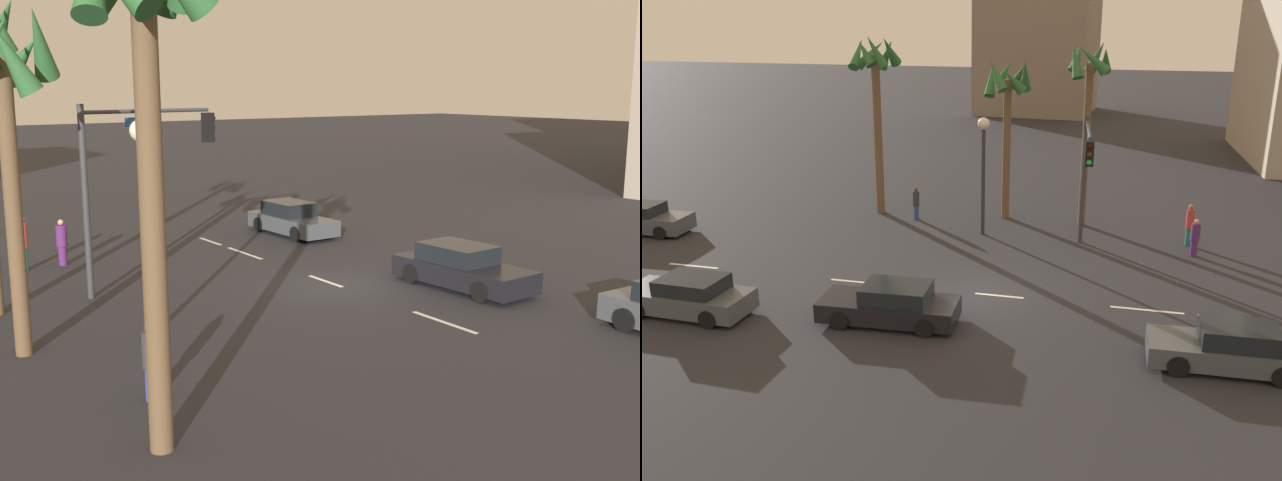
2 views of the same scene
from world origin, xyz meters
The scene contains 14 objects.
ground_plane centered at (0.00, 0.00, 0.00)m, with size 220.00×220.00×0.00m, color #28282D.
lane_stripe_2 centered at (-4.82, 0.00, 0.01)m, with size 2.44×0.14×0.01m, color silver.
lane_stripe_3 centered at (0.71, 0.00, 0.01)m, with size 1.83×0.14×0.01m, color silver.
lane_stripe_4 centered at (6.02, 0.00, 0.01)m, with size 2.53×0.14×0.01m, color silver.
lane_stripe_5 centered at (8.83, 0.00, 0.01)m, with size 1.80×0.14×0.01m, color silver.
car_1 centered at (-2.44, -3.05, 0.63)m, with size 4.74×2.11×1.37m.
car_4 centered at (8.26, -3.62, 0.64)m, with size 4.58×1.92×1.40m.
traffic_signal centered at (3.28, 5.38, 3.93)m, with size 0.69×4.68×5.79m.
streetlamp centered at (-1.46, 7.05, 3.92)m, with size 0.56×0.56×5.52m.
pedestrian_0 centered at (-5.26, 8.64, 0.88)m, with size 0.48×0.48×1.67m.
pedestrian_1 centered at (7.89, 7.67, 1.03)m, with size 0.48×0.48×1.92m.
pedestrian_2 centered at (8.03, 6.29, 0.86)m, with size 0.53×0.53×1.65m.
palm_tree_1 centered at (-7.47, 9.40, 6.83)m, with size 2.61×2.69×9.08m.
palm_tree_2 centered at (-0.92, 9.99, 6.09)m, with size 2.36×2.49×8.11m.
Camera 1 is at (-19.53, 14.51, 6.33)m, focal length 43.98 mm.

